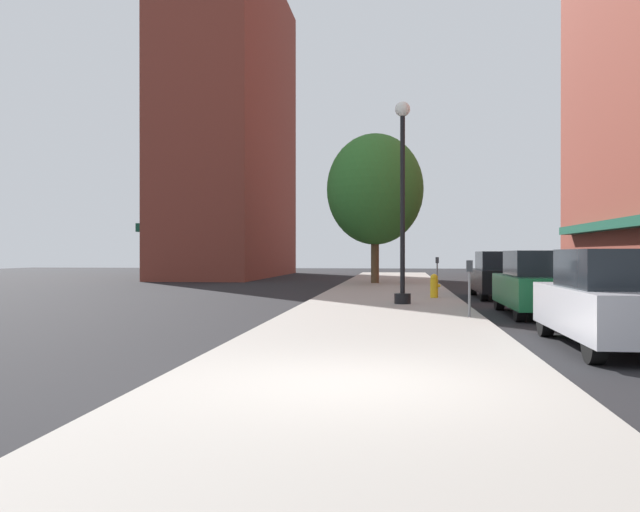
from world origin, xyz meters
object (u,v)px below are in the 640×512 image
car_silver (616,301)px  car_black (501,275)px  fire_hydrant (434,286)px  parking_meter_far (437,268)px  parking_meter_near (469,281)px  tree_near (375,189)px  car_green (540,284)px  lamppost (403,198)px

car_silver → car_black: (0.00, 12.52, 0.00)m
car_black → fire_hydrant: bearing=-144.6°
fire_hydrant → parking_meter_far: 6.59m
parking_meter_near → tree_near: size_ratio=0.18×
fire_hydrant → car_green: car_green is taller
tree_near → car_black: tree_near is taller
parking_meter_far → car_black: (1.95, -4.81, -0.14)m
fire_hydrant → parking_meter_far: size_ratio=0.60×
parking_meter_far → lamppost: bearing=-99.2°
car_silver → lamppost: bearing=115.6°
lamppost → car_black: lamppost is taller
lamppost → parking_meter_near: (1.52, -3.88, -2.25)m
fire_hydrant → car_black: car_black is taller
lamppost → parking_meter_near: bearing=-68.6°
fire_hydrant → car_black: bearing=36.0°
parking_meter_far → car_silver: 17.45m
car_silver → car_green: 5.90m
parking_meter_far → car_green: car_green is taller
lamppost → parking_meter_far: (1.52, 9.33, -2.25)m
fire_hydrant → parking_meter_far: parking_meter_far is taller
tree_near → car_green: (4.77, -15.61, -3.96)m
fire_hydrant → parking_meter_far: bearing=86.0°
parking_meter_far → car_green: 11.60m
tree_near → car_black: (4.77, -8.99, -3.96)m
parking_meter_far → tree_near: (-2.82, 4.18, 3.82)m
tree_near → lamppost: bearing=-84.5°
fire_hydrant → car_black: 3.00m
lamppost → car_black: size_ratio=1.37×
car_silver → fire_hydrant: bearing=104.8°
parking_meter_far → car_silver: bearing=-83.6°
fire_hydrant → parking_meter_near: parking_meter_near is taller
fire_hydrant → tree_near: 11.79m
fire_hydrant → car_silver: car_silver is taller
lamppost → fire_hydrant: (1.06, 2.77, -2.68)m
car_silver → car_green: size_ratio=1.00×
car_green → car_black: bearing=88.5°
lamppost → car_green: 4.71m
parking_meter_near → car_silver: bearing=-64.7°
lamppost → tree_near: size_ratio=0.80×
lamppost → fire_hydrant: size_ratio=7.47×
lamppost → car_black: bearing=52.5°
tree_near → car_green: bearing=-73.0°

